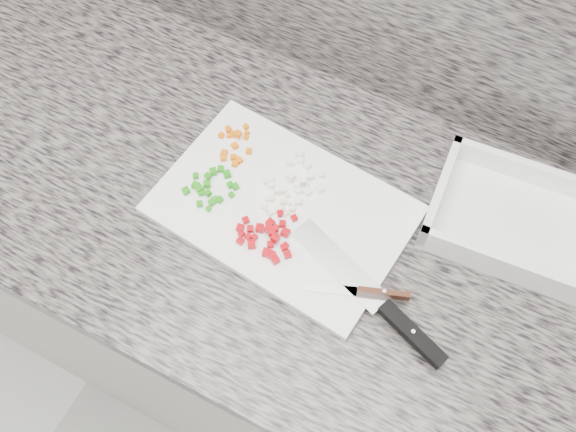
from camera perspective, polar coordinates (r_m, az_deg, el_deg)
name	(u,v)px	position (r m, az deg, el deg)	size (l,w,h in m)	color
cabinet	(274,304)	(1.48, -1.24, -7.81)	(3.92, 0.62, 0.86)	white
countertop	(269,207)	(1.07, -1.70, 0.76)	(3.96, 0.64, 0.04)	#635D57
cutting_board	(283,209)	(1.04, -0.47, 0.60)	(0.40, 0.26, 0.01)	white
carrot_pile	(234,145)	(1.10, -4.80, 6.32)	(0.07, 0.09, 0.02)	orange
onion_pile	(295,178)	(1.06, 0.63, 3.44)	(0.10, 0.10, 0.02)	white
green_pepper_pile	(211,186)	(1.05, -6.88, 2.63)	(0.08, 0.09, 0.02)	#1C8A0C
red_pepper_pile	(267,237)	(1.00, -1.88, -1.84)	(0.10, 0.09, 0.02)	#B50209
garlic_pile	(278,204)	(1.03, -0.88, 1.04)	(0.05, 0.05, 0.01)	#F5E7BD
chef_knife	(386,309)	(0.97, 8.72, -8.18)	(0.29, 0.14, 0.02)	#BABDC1
paring_knife	(370,292)	(0.97, 7.31, -6.74)	(0.15, 0.06, 0.02)	#BABDC1
tray	(515,222)	(1.08, 19.57, -0.47)	(0.28, 0.21, 0.06)	white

